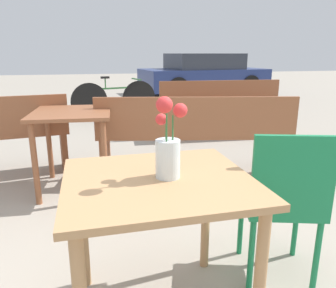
% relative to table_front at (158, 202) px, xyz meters
% --- Properties ---
extents(table_front, '(0.82, 0.75, 0.72)m').
position_rel_table_front_xyz_m(table_front, '(0.00, 0.00, 0.00)').
color(table_front, tan).
rests_on(table_front, ground_plane).
extents(flower_vase, '(0.14, 0.14, 0.36)m').
position_rel_table_front_xyz_m(flower_vase, '(0.04, -0.01, 0.23)').
color(flower_vase, silver).
rests_on(flower_vase, table_front).
extents(cafe_chair, '(0.50, 0.50, 0.88)m').
position_rel_table_front_xyz_m(cafe_chair, '(0.70, 0.09, -0.10)').
color(cafe_chair, '#197A47').
rests_on(cafe_chair, ground_plane).
extents(bench_near, '(1.99, 0.75, 0.85)m').
position_rel_table_front_xyz_m(bench_near, '(0.73, 1.72, -0.13)').
color(bench_near, brown).
rests_on(bench_near, ground_plane).
extents(bench_far, '(1.92, 0.47, 0.85)m').
position_rel_table_front_xyz_m(bench_far, '(1.69, 3.33, -0.13)').
color(bench_far, brown).
rests_on(bench_far, ground_plane).
extents(table_back, '(0.74, 0.80, 0.74)m').
position_rel_table_front_xyz_m(table_back, '(-0.44, 1.74, 0.00)').
color(table_back, brown).
rests_on(table_back, ground_plane).
extents(bicycle, '(1.69, 0.56, 0.82)m').
position_rel_table_front_xyz_m(bicycle, '(0.22, 5.24, -0.24)').
color(bicycle, black).
rests_on(bicycle, ground_plane).
extents(parked_car, '(4.06, 2.22, 1.24)m').
position_rel_table_front_xyz_m(parked_car, '(3.31, 8.80, -0.01)').
color(parked_car, navy).
rests_on(parked_car, ground_plane).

